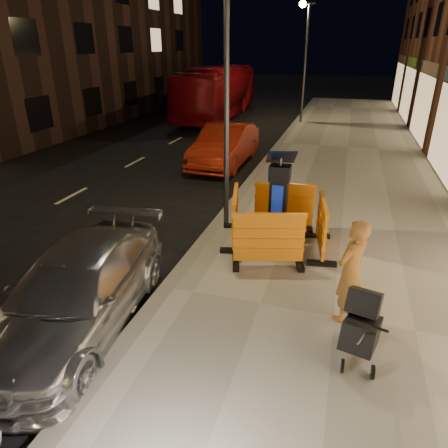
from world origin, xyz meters
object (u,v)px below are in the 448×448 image
(barrier_bldgside, at_px, (322,227))
(car_red, at_px, (225,165))
(barrier_back, at_px, (284,206))
(parking_kiosk, at_px, (278,202))
(man, at_px, (351,272))
(barrier_front, at_px, (269,240))
(stroller, at_px, (361,330))
(bus_doubledecker, at_px, (218,117))
(barrier_kerbside, at_px, (235,216))
(car_silver, at_px, (83,323))

(barrier_bldgside, height_order, car_red, barrier_bldgside)
(barrier_back, bearing_deg, parking_kiosk, -98.16)
(parking_kiosk, height_order, man, parking_kiosk)
(parking_kiosk, distance_m, car_red, 7.23)
(parking_kiosk, xyz_separation_m, barrier_back, (0.00, 0.95, -0.45))
(barrier_front, distance_m, stroller, 2.81)
(car_red, xyz_separation_m, bus_doubledecker, (-3.66, 10.59, 0.00))
(parking_kiosk, xyz_separation_m, bus_doubledecker, (-6.77, 17.01, -1.17))
(bus_doubledecker, bearing_deg, barrier_back, -69.61)
(bus_doubledecker, bearing_deg, stroller, -69.60)
(parking_kiosk, relative_size, bus_doubledecker, 0.19)
(barrier_front, relative_size, man, 0.84)
(barrier_kerbside, height_order, car_silver, barrier_kerbside)
(barrier_front, bearing_deg, car_silver, -152.08)
(car_red, bearing_deg, car_silver, -86.56)
(barrier_bldgside, bearing_deg, stroller, -175.22)
(barrier_bldgside, height_order, stroller, barrier_bldgside)
(barrier_kerbside, height_order, man, man)
(barrier_front, relative_size, barrier_back, 1.00)
(parking_kiosk, relative_size, car_red, 0.44)
(barrier_back, relative_size, barrier_bldgside, 1.00)
(barrier_back, bearing_deg, barrier_front, -98.16)
(car_silver, bearing_deg, stroller, -2.19)
(car_silver, bearing_deg, man, 9.99)
(car_red, relative_size, man, 2.64)
(bus_doubledecker, bearing_deg, parking_kiosk, -70.77)
(man, relative_size, stroller, 1.77)
(barrier_bldgside, bearing_deg, car_red, 23.16)
(car_silver, xyz_separation_m, bus_doubledecker, (-4.15, 20.49, 0.00))
(barrier_back, relative_size, car_red, 0.32)
(barrier_back, xyz_separation_m, bus_doubledecker, (-6.77, 16.06, -0.72))
(bus_doubledecker, xyz_separation_m, man, (8.30, -19.27, 1.02))
(barrier_bldgside, distance_m, bus_doubledecker, 18.69)
(bus_doubledecker, height_order, stroller, bus_doubledecker)
(man, distance_m, stroller, 1.00)
(barrier_front, distance_m, man, 2.04)
(barrier_kerbside, bearing_deg, barrier_front, -148.16)
(man, bearing_deg, barrier_front, -96.88)
(bus_doubledecker, bearing_deg, car_silver, -81.01)
(barrier_back, xyz_separation_m, man, (1.53, -3.21, 0.30))
(barrier_back, distance_m, barrier_kerbside, 1.34)
(barrier_kerbside, height_order, stroller, barrier_kerbside)
(barrier_kerbside, distance_m, stroller, 4.15)
(man, bearing_deg, bus_doubledecker, -123.11)
(car_red, bearing_deg, man, -61.26)
(car_red, distance_m, bus_doubledecker, 11.20)
(parking_kiosk, distance_m, barrier_bldgside, 1.05)
(barrier_front, distance_m, bus_doubledecker, 19.21)
(barrier_back, xyz_separation_m, car_red, (-3.11, 5.47, -0.72))
(parking_kiosk, relative_size, car_silver, 0.46)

